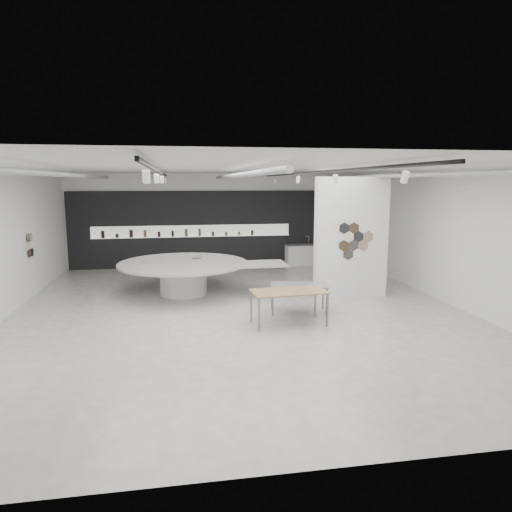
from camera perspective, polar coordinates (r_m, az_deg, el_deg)
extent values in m
cube|color=beige|center=(12.41, -2.07, -6.92)|extent=(12.00, 14.00, 0.01)
cube|color=silver|center=(11.93, -2.18, 10.95)|extent=(12.00, 14.00, 0.01)
cube|color=white|center=(18.96, -4.91, 4.50)|extent=(12.00, 0.01, 3.80)
cube|color=white|center=(5.29, 7.96, -7.78)|extent=(12.00, 0.01, 3.80)
cube|color=white|center=(14.12, 22.84, 2.22)|extent=(0.01, 14.00, 3.80)
cylinder|color=#939396|center=(12.61, -22.05, 9.36)|extent=(0.12, 12.00, 0.12)
cylinder|color=#939396|center=(12.42, -2.48, 10.02)|extent=(0.12, 12.00, 0.12)
cylinder|color=#939396|center=(13.60, 15.62, 9.62)|extent=(0.12, 12.00, 0.12)
cube|color=black|center=(11.84, -11.98, 10.26)|extent=(0.05, 13.00, 0.06)
cylinder|color=white|center=(6.84, -13.55, 9.63)|extent=(0.11, 0.18, 0.21)
cylinder|color=white|center=(10.14, -12.31, 9.45)|extent=(0.11, 0.18, 0.21)
cylinder|color=white|center=(13.43, -11.68, 9.35)|extent=(0.11, 0.18, 0.21)
cylinder|color=white|center=(16.73, -11.30, 9.30)|extent=(0.11, 0.18, 0.21)
cube|color=black|center=(12.35, 7.22, 10.34)|extent=(0.05, 13.00, 0.06)
cylinder|color=white|center=(7.70, 18.13, 9.36)|extent=(0.11, 0.18, 0.21)
cylinder|color=white|center=(10.73, 9.85, 9.50)|extent=(0.11, 0.18, 0.21)
cylinder|color=white|center=(13.89, 5.27, 9.49)|extent=(0.11, 0.18, 0.21)
cylinder|color=white|center=(17.10, 2.40, 9.46)|extent=(0.11, 0.18, 0.21)
cylinder|color=#423321|center=(15.14, -26.48, 0.29)|extent=(0.03, 0.28, 0.28)
cylinder|color=black|center=(15.38, -26.21, 0.44)|extent=(0.03, 0.28, 0.28)
cylinder|color=beige|center=(15.23, -26.40, 1.22)|extent=(0.03, 0.28, 0.28)
cylinder|color=white|center=(14.98, -26.69, 1.08)|extent=(0.03, 0.28, 0.28)
cylinder|color=black|center=(15.08, -26.61, 2.02)|extent=(0.03, 0.28, 0.28)
cylinder|color=#927E59|center=(15.33, -26.33, 2.14)|extent=(0.03, 0.28, 0.28)
cube|color=black|center=(18.92, -4.88, 3.43)|extent=(11.80, 0.10, 3.10)
cube|color=white|center=(18.81, -7.90, 3.13)|extent=(8.00, 0.06, 0.46)
cube|color=white|center=(18.77, -7.88, 2.42)|extent=(8.00, 0.18, 0.02)
cylinder|color=black|center=(18.98, -18.60, 2.58)|extent=(0.13, 0.13, 0.29)
cylinder|color=black|center=(18.91, -16.97, 2.43)|extent=(0.13, 0.13, 0.15)
cylinder|color=black|center=(18.84, -15.34, 2.70)|extent=(0.14, 0.14, 0.30)
cylinder|color=brown|center=(18.79, -13.69, 2.75)|extent=(0.12, 0.12, 0.29)
cylinder|color=black|center=(18.77, -12.03, 2.67)|extent=(0.12, 0.12, 0.21)
cylinder|color=black|center=(18.75, -10.37, 2.77)|extent=(0.10, 0.10, 0.25)
cylinder|color=brown|center=(18.75, -8.72, 2.89)|extent=(0.12, 0.12, 0.30)
cylinder|color=brown|center=(18.76, -7.06, 2.96)|extent=(0.10, 0.10, 0.31)
cylinder|color=black|center=(18.80, -5.40, 2.78)|extent=(0.09, 0.09, 0.17)
cylinder|color=brown|center=(18.85, -3.75, 2.80)|extent=(0.10, 0.10, 0.16)
cylinder|color=brown|center=(18.91, -2.11, 2.83)|extent=(0.09, 0.09, 0.15)
cylinder|color=black|center=(18.99, -0.49, 2.94)|extent=(0.09, 0.09, 0.21)
cube|color=white|center=(13.88, 11.81, 2.22)|extent=(2.20, 0.35, 3.60)
cylinder|color=black|center=(13.73, 12.07, 1.30)|extent=(0.34, 0.03, 0.34)
cylinder|color=#927E59|center=(13.84, 13.21, 1.32)|extent=(0.34, 0.03, 0.34)
cylinder|color=#423321|center=(13.63, 10.90, 1.27)|extent=(0.34, 0.03, 0.34)
cylinder|color=black|center=(13.76, 12.68, 2.37)|extent=(0.34, 0.03, 0.34)
cylinder|color=beige|center=(13.65, 11.52, 2.36)|extent=(0.34, 0.03, 0.34)
cylinder|color=white|center=(13.82, 12.61, 0.25)|extent=(0.34, 0.03, 0.34)
cylinder|color=black|center=(13.72, 11.45, 0.21)|extent=(0.34, 0.03, 0.34)
cylinder|color=#927E59|center=(13.87, 13.82, 2.39)|extent=(0.34, 0.03, 0.34)
cylinder|color=#423321|center=(13.67, 12.14, 3.44)|extent=(0.34, 0.03, 0.34)
cylinder|color=black|center=(13.57, 10.97, 3.43)|extent=(0.34, 0.03, 0.34)
cylinder|color=white|center=(14.34, -9.05, -2.88)|extent=(1.45, 1.45, 0.94)
cylinder|color=#A7A39D|center=(14.24, -9.10, -0.90)|extent=(4.02, 4.02, 0.07)
cube|color=#A7A39D|center=(13.91, 0.07, -1.01)|extent=(1.78, 1.12, 0.06)
cube|color=#927E59|center=(14.26, -13.54, -0.87)|extent=(0.28, 0.20, 0.01)
cube|color=#423321|center=(14.90, -7.47, -0.26)|extent=(0.28, 0.20, 0.01)
cube|color=#93754C|center=(11.12, 4.12, -4.45)|extent=(1.84, 1.02, 0.03)
cube|color=slate|center=(10.63, 0.37, -7.41)|extent=(0.05, 0.05, 0.80)
cube|color=slate|center=(11.38, -0.62, -6.29)|extent=(0.05, 0.05, 0.80)
cube|color=slate|center=(11.15, 8.91, -6.73)|extent=(0.05, 0.05, 0.80)
cube|color=slate|center=(11.86, 7.41, -5.72)|extent=(0.05, 0.05, 0.80)
cube|color=slate|center=(12.17, 5.36, -3.62)|extent=(1.59, 0.98, 0.03)
cube|color=slate|center=(11.89, 2.10, -5.78)|extent=(0.05, 0.05, 0.73)
cube|color=slate|center=(12.53, 1.98, -5.00)|extent=(0.05, 0.05, 0.73)
cube|color=slate|center=(12.03, 8.83, -5.71)|extent=(0.05, 0.05, 0.73)
cube|color=slate|center=(12.66, 8.37, -4.95)|extent=(0.05, 0.05, 0.73)
cube|color=white|center=(19.30, 5.94, 0.13)|extent=(1.50, 0.63, 0.83)
cube|color=slate|center=(19.24, 5.96, 1.40)|extent=(1.54, 0.67, 0.03)
cylinder|color=silver|center=(19.44, 6.61, 2.00)|extent=(0.02, 0.02, 0.33)
cylinder|color=silver|center=(19.39, 6.42, 2.45)|extent=(0.15, 0.03, 0.02)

